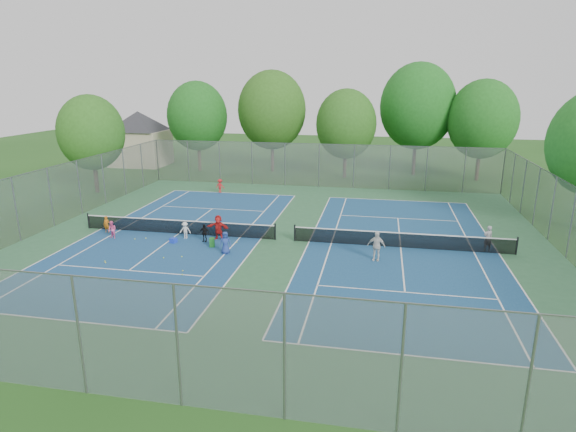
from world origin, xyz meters
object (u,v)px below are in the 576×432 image
object	(u,v)px
instructor	(488,238)
net_left	(178,227)
ball_crate	(173,240)
ball_hopper	(212,242)
net_right	(401,240)

from	to	relation	value
instructor	net_left	bearing A→B (deg)	-20.81
ball_crate	ball_hopper	size ratio (longest dim) A/B	0.62
ball_hopper	net_left	bearing A→B (deg)	145.98
net_left	instructor	world-z (taller)	instructor
net_left	ball_crate	size ratio (longest dim) A/B	36.66
net_left	net_right	world-z (taller)	same
net_right	ball_hopper	size ratio (longest dim) A/B	22.61
net_right	ball_hopper	distance (m)	11.19
net_right	ball_crate	bearing A→B (deg)	-172.76
net_right	instructor	bearing A→B (deg)	4.68
net_right	ball_hopper	world-z (taller)	net_right
ball_crate	ball_hopper	distance (m)	2.61
net_right	ball_hopper	xyz separation A→B (m)	(-11.01, -2.02, -0.17)
net_right	ball_crate	world-z (taller)	net_right
instructor	ball_hopper	bearing A→B (deg)	-13.37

